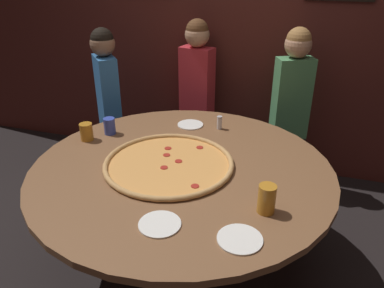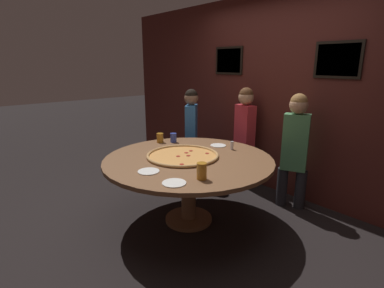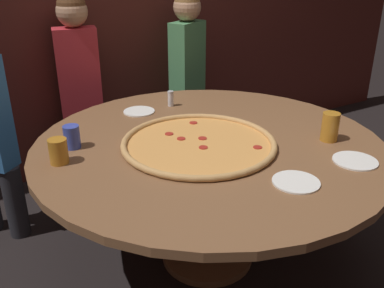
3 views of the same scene
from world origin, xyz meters
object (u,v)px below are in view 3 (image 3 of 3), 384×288
(dining_table, at_px, (209,160))
(diner_side_right, at_px, (187,69))
(white_plate_right_side, at_px, (296,182))
(white_plate_beside_cup, at_px, (355,161))
(drink_cup_front_edge, at_px, (330,127))
(diner_far_right, at_px, (80,80))
(giant_pizza, at_px, (199,143))
(drink_cup_far_right, at_px, (58,151))
(drink_cup_far_left, at_px, (72,137))
(white_plate_near_front, at_px, (139,111))
(condiment_shaker, at_px, (171,98))

(dining_table, distance_m, diner_side_right, 1.31)
(white_plate_right_side, relative_size, white_plate_beside_cup, 0.98)
(drink_cup_front_edge, distance_m, white_plate_right_side, 0.53)
(dining_table, relative_size, diner_far_right, 1.28)
(dining_table, distance_m, white_plate_right_side, 0.57)
(dining_table, xyz_separation_m, diner_side_right, (0.55, 1.18, 0.16))
(dining_table, relative_size, white_plate_right_side, 8.91)
(giant_pizza, height_order, white_plate_right_side, giant_pizza)
(drink_cup_far_right, height_order, drink_cup_front_edge, drink_cup_front_edge)
(drink_cup_far_left, height_order, white_plate_near_front, drink_cup_far_left)
(white_plate_beside_cup, distance_m, diner_far_right, 1.96)
(drink_cup_far_left, bearing_deg, white_plate_beside_cup, -37.04)
(dining_table, height_order, white_plate_right_side, white_plate_right_side)
(dining_table, relative_size, drink_cup_front_edge, 12.12)
(white_plate_beside_cup, bearing_deg, condiment_shaker, 108.13)
(drink_cup_far_right, bearing_deg, condiment_shaker, 28.75)
(drink_cup_far_right, distance_m, drink_cup_far_left, 0.17)
(dining_table, bearing_deg, white_plate_beside_cup, -49.86)
(diner_side_right, bearing_deg, white_plate_right_side, 49.97)
(drink_cup_front_edge, bearing_deg, diner_side_right, 89.62)
(giant_pizza, xyz_separation_m, diner_far_right, (-0.21, 1.29, 0.04))
(condiment_shaker, height_order, diner_far_right, diner_far_right)
(white_plate_beside_cup, bearing_deg, drink_cup_front_edge, 71.50)
(diner_far_right, height_order, diner_side_right, diner_far_right)
(drink_cup_far_left, bearing_deg, giant_pizza, -28.12)
(dining_table, bearing_deg, white_plate_right_side, -81.65)
(dining_table, relative_size, diner_side_right, 1.29)
(white_plate_beside_cup, relative_size, diner_far_right, 0.15)
(drink_cup_far_left, bearing_deg, diner_far_right, 71.09)
(white_plate_near_front, bearing_deg, diner_side_right, 41.06)
(condiment_shaker, bearing_deg, diner_side_right, 52.01)
(dining_table, relative_size, white_plate_beside_cup, 8.76)
(drink_cup_front_edge, distance_m, diner_side_right, 1.48)
(white_plate_near_front, xyz_separation_m, diner_side_right, (0.68, 0.59, 0.04))
(giant_pizza, xyz_separation_m, drink_cup_far_left, (-0.55, 0.30, 0.04))
(white_plate_near_front, distance_m, white_plate_beside_cup, 1.27)
(diner_side_right, bearing_deg, condiment_shaker, 27.07)
(condiment_shaker, distance_m, diner_far_right, 0.78)
(drink_cup_front_edge, relative_size, white_plate_near_front, 0.78)
(drink_cup_front_edge, height_order, white_plate_right_side, drink_cup_front_edge)
(giant_pizza, height_order, condiment_shaker, condiment_shaker)
(condiment_shaker, bearing_deg, dining_table, -98.44)
(condiment_shaker, bearing_deg, drink_cup_front_edge, -63.15)
(drink_cup_far_left, relative_size, diner_side_right, 0.08)
(dining_table, distance_m, condiment_shaker, 0.62)
(drink_cup_far_right, relative_size, drink_cup_front_edge, 0.80)
(drink_cup_far_right, distance_m, drink_cup_front_edge, 1.34)
(drink_cup_front_edge, distance_m, white_plate_beside_cup, 0.26)
(drink_cup_far_left, bearing_deg, white_plate_near_front, 32.01)
(drink_cup_far_right, distance_m, diner_side_right, 1.64)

